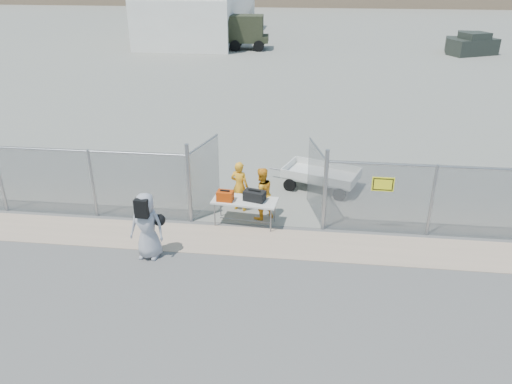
# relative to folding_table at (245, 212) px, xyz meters

# --- Properties ---
(ground) EXTENTS (160.00, 160.00, 0.00)m
(ground) POSITION_rel_folding_table_xyz_m (0.34, -2.02, -0.41)
(ground) COLOR #515151
(tarmac_inside) EXTENTS (160.00, 80.00, 0.01)m
(tarmac_inside) POSITION_rel_folding_table_xyz_m (0.34, 39.98, -0.40)
(tarmac_inside) COLOR gray
(tarmac_inside) RESTS_ON ground
(dirt_strip) EXTENTS (44.00, 1.60, 0.01)m
(dirt_strip) POSITION_rel_folding_table_xyz_m (0.34, -1.02, -0.40)
(dirt_strip) COLOR tan
(dirt_strip) RESTS_ON ground
(chain_link_fence) EXTENTS (40.00, 0.20, 2.20)m
(chain_link_fence) POSITION_rel_folding_table_xyz_m (0.34, -0.02, 0.69)
(chain_link_fence) COLOR gray
(chain_link_fence) RESTS_ON ground
(folding_table) EXTENTS (1.98, 0.98, 0.81)m
(folding_table) POSITION_rel_folding_table_xyz_m (0.00, 0.00, 0.00)
(folding_table) COLOR silver
(folding_table) RESTS_ON ground
(orange_bag) EXTENTS (0.50, 0.35, 0.29)m
(orange_bag) POSITION_rel_folding_table_xyz_m (-0.57, -0.10, 0.55)
(orange_bag) COLOR #C63C07
(orange_bag) RESTS_ON folding_table
(black_duffel) EXTENTS (0.69, 0.51, 0.30)m
(black_duffel) POSITION_rel_folding_table_xyz_m (0.29, 0.01, 0.56)
(black_duffel) COLOR black
(black_duffel) RESTS_ON folding_table
(security_worker_left) EXTENTS (0.69, 0.56, 1.64)m
(security_worker_left) POSITION_rel_folding_table_xyz_m (-0.29, 0.92, 0.42)
(security_worker_left) COLOR #FFA61E
(security_worker_left) RESTS_ON ground
(security_worker_right) EXTENTS (1.02, 0.97, 1.66)m
(security_worker_right) POSITION_rel_folding_table_xyz_m (0.44, 0.45, 0.42)
(security_worker_right) COLOR #FFA61E
(security_worker_right) RESTS_ON ground
(visitor) EXTENTS (0.95, 0.65, 1.86)m
(visitor) POSITION_rel_folding_table_xyz_m (-2.31, -2.08, 0.52)
(visitor) COLOR #9A9BA3
(visitor) RESTS_ON ground
(utility_trailer) EXTENTS (3.63, 2.65, 0.79)m
(utility_trailer) POSITION_rel_folding_table_xyz_m (2.27, 2.93, -0.01)
(utility_trailer) COLOR silver
(utility_trailer) RESTS_ON ground
(military_truck) EXTENTS (6.17, 2.62, 2.88)m
(military_truck) POSITION_rel_folding_table_xyz_m (-5.39, 31.63, 1.03)
(military_truck) COLOR #2C301E
(military_truck) RESTS_ON ground
(parked_vehicle_near) EXTENTS (4.32, 3.36, 1.78)m
(parked_vehicle_near) POSITION_rel_folding_table_xyz_m (14.71, 31.03, 0.48)
(parked_vehicle_near) COLOR #272D26
(parked_vehicle_near) RESTS_ON ground
(parked_vehicle_mid) EXTENTS (3.95, 2.30, 1.68)m
(parked_vehicle_mid) POSITION_rel_folding_table_xyz_m (14.66, 32.18, 0.44)
(parked_vehicle_mid) COLOR #272D26
(parked_vehicle_mid) RESTS_ON ground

